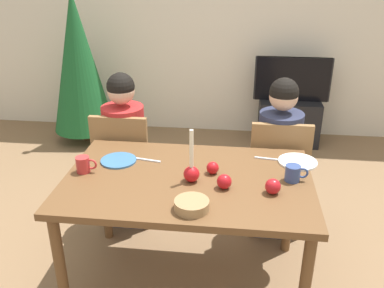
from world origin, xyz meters
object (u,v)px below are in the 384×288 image
(mug_left, at_px, (84,164))
(plate_right, at_px, (298,162))
(chair_left, at_px, (125,162))
(person_right_child, at_px, (278,161))
(plate_left, at_px, (119,160))
(apple_by_right_mug, at_px, (213,168))
(chair_right, at_px, (277,170))
(tv_stand, at_px, (288,121))
(dining_table, at_px, (188,191))
(person_left_child, at_px, (125,153))
(apple_by_left_plate, at_px, (224,182))
(christmas_tree, at_px, (78,62))
(mug_right, at_px, (293,173))
(bowl_walnuts, at_px, (192,205))
(tv, at_px, (292,79))
(candle_centerpiece, at_px, (191,171))
(apple_near_candle, at_px, (273,186))

(mug_left, bearing_deg, plate_right, 11.86)
(chair_left, bearing_deg, person_right_child, 1.68)
(person_right_child, height_order, plate_left, person_right_child)
(mug_left, bearing_deg, apple_by_right_mug, 4.94)
(chair_right, distance_m, tv_stand, 1.73)
(dining_table, height_order, plate_left, plate_left)
(person_left_child, height_order, plate_left, person_left_child)
(plate_right, xyz_separation_m, apple_by_right_mug, (-0.50, -0.20, 0.03))
(person_right_child, relative_size, apple_by_left_plate, 14.46)
(plate_left, bearing_deg, plate_right, 5.82)
(plate_right, distance_m, mug_left, 1.27)
(chair_right, height_order, plate_right, chair_right)
(plate_right, bearing_deg, christmas_tree, 138.37)
(chair_left, distance_m, chair_right, 1.10)
(chair_right, relative_size, mug_right, 7.02)
(plate_left, relative_size, bowl_walnuts, 1.24)
(chair_right, relative_size, plate_left, 4.15)
(tv, bearing_deg, mug_right, -95.67)
(tv_stand, distance_m, candle_centerpiece, 2.53)
(chair_left, xyz_separation_m, candle_centerpiece, (0.57, -0.64, 0.30))
(person_right_child, bearing_deg, plate_right, -77.92)
(bowl_walnuts, height_order, apple_by_left_plate, apple_by_left_plate)
(person_right_child, bearing_deg, dining_table, -131.07)
(person_left_child, height_order, candle_centerpiece, person_left_child)
(tv_stand, xyz_separation_m, christmas_tree, (-2.23, -0.21, 0.63))
(plate_right, xyz_separation_m, mug_left, (-1.24, -0.26, 0.04))
(christmas_tree, bearing_deg, chair_right, -36.94)
(dining_table, distance_m, person_right_child, 0.85)
(plate_right, bearing_deg, apple_by_right_mug, -158.59)
(chair_left, relative_size, chair_right, 1.00)
(apple_by_left_plate, height_order, apple_by_right_mug, apple_by_left_plate)
(candle_centerpiece, bearing_deg, tv_stand, 71.43)
(bowl_walnuts, bearing_deg, plate_left, 136.96)
(plate_right, bearing_deg, apple_near_candle, -114.43)
(plate_left, distance_m, apple_by_right_mug, 0.59)
(person_right_child, bearing_deg, candle_centerpiece, -128.27)
(tv, height_order, plate_right, tv)
(dining_table, height_order, apple_by_right_mug, apple_by_right_mug)
(tv, height_order, mug_left, tv)
(plate_right, distance_m, mug_right, 0.24)
(mug_right, distance_m, apple_by_right_mug, 0.45)
(christmas_tree, xyz_separation_m, candle_centerpiece, (1.44, -2.13, -0.06))
(person_right_child, height_order, apple_by_right_mug, person_right_child)
(apple_near_candle, bearing_deg, plate_left, 163.54)
(person_left_child, relative_size, mug_right, 9.14)
(tv, xyz_separation_m, christmas_tree, (-2.23, -0.21, 0.16))
(apple_near_candle, bearing_deg, person_right_child, 83.00)
(bowl_walnuts, bearing_deg, person_right_child, 62.51)
(christmas_tree, xyz_separation_m, mug_right, (2.00, -2.05, -0.08))
(chair_left, height_order, candle_centerpiece, candle_centerpiece)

